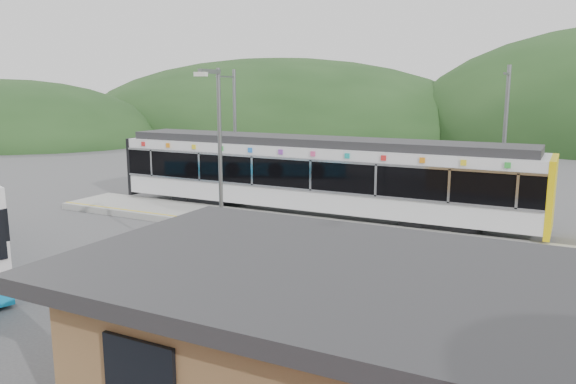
% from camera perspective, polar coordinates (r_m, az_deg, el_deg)
% --- Properties ---
extents(ground, '(120.00, 120.00, 0.00)m').
position_cam_1_polar(ground, '(21.10, -1.71, -6.06)').
color(ground, '#4C4C4F').
rests_on(ground, ground).
extents(hills, '(146.00, 149.00, 26.00)m').
position_cam_1_polar(hills, '(24.04, 17.72, -4.49)').
color(hills, '#1E3D19').
rests_on(hills, ground).
extents(platform, '(26.00, 3.20, 0.30)m').
position_cam_1_polar(platform, '(23.90, 2.12, -3.69)').
color(platform, '#9E9E99').
rests_on(platform, ground).
extents(yellow_line, '(26.00, 0.10, 0.01)m').
position_cam_1_polar(yellow_line, '(22.73, 0.73, -4.04)').
color(yellow_line, yellow).
rests_on(yellow_line, platform).
extents(train, '(20.44, 3.01, 3.74)m').
position_cam_1_polar(train, '(26.32, 2.72, 1.88)').
color(train, black).
rests_on(train, ground).
extents(catenary_mast_west, '(0.18, 1.80, 7.00)m').
position_cam_1_polar(catenary_mast_west, '(31.25, -5.45, 6.15)').
color(catenary_mast_west, slate).
rests_on(catenary_mast_west, ground).
extents(catenary_mast_east, '(0.18, 1.80, 7.00)m').
position_cam_1_polar(catenary_mast_east, '(26.51, 21.09, 4.70)').
color(catenary_mast_east, slate).
rests_on(catenary_mast_east, ground).
extents(station_shelter, '(9.20, 6.20, 3.00)m').
position_cam_1_polar(station_shelter, '(10.49, 3.41, -14.78)').
color(station_shelter, olive).
rests_on(station_shelter, ground).
extents(lamp_post, '(0.36, 1.16, 6.60)m').
position_cam_1_polar(lamp_post, '(16.90, -7.15, 3.30)').
color(lamp_post, slate).
rests_on(lamp_post, ground).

